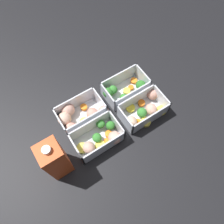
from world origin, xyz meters
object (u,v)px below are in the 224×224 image
container_far_left (144,109)px  juice_carton (55,160)px  container_far_right (100,138)px  container_near_right (78,115)px  container_near_left (124,89)px

container_far_left → juice_carton: juice_carton is taller
container_far_right → juice_carton: 0.17m
container_far_right → juice_carton: (0.16, 0.01, 0.07)m
container_near_right → container_far_right: size_ratio=1.15×
container_near_left → container_near_right: size_ratio=0.88×
container_near_right → juice_carton: (0.14, 0.13, 0.07)m
container_near_right → container_far_left: (-0.22, 0.11, -0.00)m
container_near_right → container_far_right: same height
container_near_left → container_far_right: (0.18, 0.12, -0.00)m
container_near_right → container_far_right: bearing=99.7°
juice_carton → container_far_right: bearing=-176.9°
container_near_left → juice_carton: (0.34, 0.13, 0.07)m
juice_carton → container_near_left: bearing=-159.8°
container_near_right → juice_carton: size_ratio=0.97×
container_near_left → juice_carton: 0.37m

